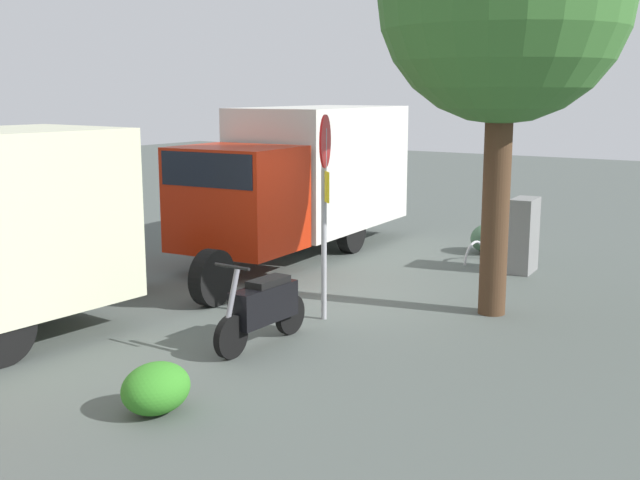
{
  "coord_description": "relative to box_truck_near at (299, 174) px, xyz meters",
  "views": [
    {
      "loc": [
        10.56,
        6.65,
        3.33
      ],
      "look_at": [
        0.97,
        0.31,
        1.17
      ],
      "focal_mm": 44.41,
      "sensor_mm": 36.0,
      "label": 1
    }
  ],
  "objects": [
    {
      "name": "box_truck_near",
      "position": [
        0.0,
        0.0,
        0.0
      ],
      "size": [
        7.92,
        2.72,
        3.0
      ],
      "rotation": [
        0.0,
        0.0,
        0.07
      ],
      "color": "black",
      "rests_on": "ground"
    },
    {
      "name": "shrub_near_sign",
      "position": [
        -2.14,
        3.34,
        -1.34
      ],
      "size": [
        0.91,
        0.74,
        0.62
      ],
      "primitive_type": "ellipsoid",
      "color": "#3E5F45",
      "rests_on": "ground"
    },
    {
      "name": "motorcycle",
      "position": [
        5.32,
        3.13,
        -1.12
      ],
      "size": [
        1.81,
        0.55,
        1.2
      ],
      "rotation": [
        0.0,
        0.0,
        -0.02
      ],
      "color": "black",
      "rests_on": "ground"
    },
    {
      "name": "utility_cabinet",
      "position": [
        -0.8,
        4.53,
        -0.95
      ],
      "size": [
        0.79,
        0.47,
        1.39
      ],
      "primitive_type": "cube",
      "rotation": [
        0.0,
        0.0,
        0.08
      ],
      "color": "slate",
      "rests_on": "ground"
    },
    {
      "name": "ground_plane",
      "position": [
        2.79,
        2.69,
        -1.64
      ],
      "size": [
        60.0,
        60.0,
        0.0
      ],
      "primitive_type": "plane",
      "color": "#4B534E"
    },
    {
      "name": "bike_rack_hoop",
      "position": [
        -1.15,
        3.44,
        -1.64
      ],
      "size": [
        0.85,
        0.13,
        0.85
      ],
      "primitive_type": "torus",
      "rotation": [
        1.57,
        0.0,
        -0.09
      ],
      "color": "#B7B7BC",
      "rests_on": "ground"
    },
    {
      "name": "stop_sign",
      "position": [
        3.86,
        3.15,
        0.36
      ],
      "size": [
        0.71,
        0.33,
        3.01
      ],
      "color": "#9E9EA3",
      "rests_on": "ground"
    },
    {
      "name": "shrub_mid_verge",
      "position": [
        7.75,
        3.57,
        -1.37
      ],
      "size": [
        0.79,
        0.65,
        0.54
      ],
      "primitive_type": "ellipsoid",
      "color": "#338124",
      "rests_on": "ground"
    }
  ]
}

